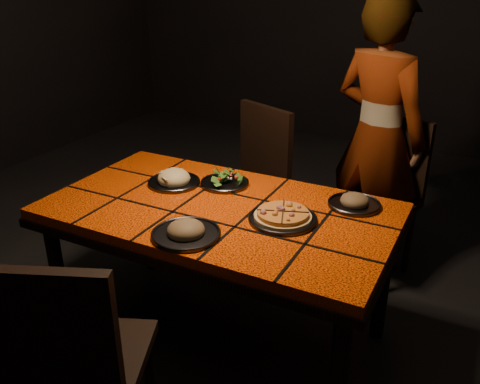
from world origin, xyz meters
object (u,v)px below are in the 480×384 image
at_px(chair_near, 67,361).
at_px(chair_far_left, 252,174).
at_px(dining_table, 220,221).
at_px(diner, 378,137).
at_px(plate_pasta, 174,180).
at_px(chair_far_right, 382,187).
at_px(plate_pizza, 283,217).

distance_m(chair_near, chair_far_left, 1.80).
relative_size(dining_table, diner, 0.96).
xyz_separation_m(dining_table, diner, (0.46, 1.10, 0.17)).
xyz_separation_m(dining_table, chair_far_left, (-0.24, 0.83, -0.11)).
bearing_deg(diner, dining_table, 89.72).
relative_size(dining_table, chair_near, 1.61).
distance_m(chair_near, plate_pasta, 1.13).
bearing_deg(chair_near, dining_table, -115.41).
bearing_deg(chair_far_left, dining_table, -50.88).
bearing_deg(dining_table, chair_near, -92.61).
bearing_deg(chair_far_left, chair_far_right, 37.88).
bearing_deg(plate_pizza, chair_far_left, 123.81).
distance_m(chair_far_right, plate_pasta, 1.28).
height_order(dining_table, plate_pasta, plate_pasta).
bearing_deg(diner, chair_near, 98.73).
bearing_deg(plate_pizza, dining_table, -179.52).
height_order(chair_far_right, diner, diner).
xyz_separation_m(dining_table, chair_near, (-0.04, -0.95, -0.10)).
bearing_deg(diner, chair_far_right, 162.02).
height_order(chair_far_left, chair_far_right, chair_far_left).
xyz_separation_m(diner, plate_pasta, (-0.80, -0.97, -0.07)).
height_order(chair_far_right, plate_pasta, chair_far_right).
relative_size(chair_far_left, diner, 0.59).
distance_m(chair_near, plate_pizza, 1.04).
relative_size(dining_table, chair_far_right, 1.67).
bearing_deg(chair_far_left, chair_near, -60.59).
distance_m(dining_table, chair_far_right, 1.17).
relative_size(chair_near, chair_far_right, 1.04).
height_order(dining_table, chair_far_right, chair_far_right).
height_order(chair_near, plate_pasta, chair_near).
relative_size(dining_table, plate_pizza, 4.96).
bearing_deg(chair_far_right, dining_table, -101.36).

